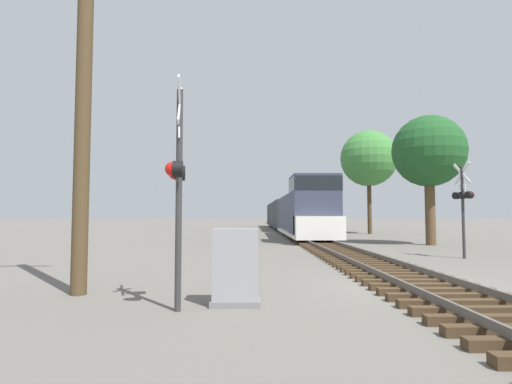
{
  "coord_description": "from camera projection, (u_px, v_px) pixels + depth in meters",
  "views": [
    {
      "loc": [
        -4.1,
        -9.8,
        1.77
      ],
      "look_at": [
        -3.92,
        4.48,
        2.61
      ],
      "focal_mm": 28.0,
      "sensor_mm": 36.0,
      "label": 1
    }
  ],
  "objects": [
    {
      "name": "ground_plane",
      "position": [
        419.0,
        288.0,
        9.73
      ],
      "size": [
        400.0,
        400.0,
        0.0
      ],
      "primitive_type": "plane",
      "color": "#666059"
    },
    {
      "name": "rail_track_bed",
      "position": [
        419.0,
        282.0,
        9.74
      ],
      "size": [
        2.6,
        160.0,
        0.31
      ],
      "color": "#42301E",
      "rests_on": "ground"
    },
    {
      "name": "freight_train",
      "position": [
        288.0,
        215.0,
        44.06
      ],
      "size": [
        2.99,
        43.53,
        4.35
      ],
      "color": "#33384C",
      "rests_on": "ground"
    },
    {
      "name": "crossing_signal_near",
      "position": [
        178.0,
        179.0,
        7.51
      ],
      "size": [
        0.41,
        1.01,
        4.33
      ],
      "rotation": [
        0.0,
        0.0,
        -1.46
      ],
      "color": "#333333",
      "rests_on": "ground"
    },
    {
      "name": "crossing_signal_far",
      "position": [
        463.0,
        200.0,
        16.52
      ],
      "size": [
        0.53,
        1.01,
        3.96
      ],
      "rotation": [
        0.0,
        0.0,
        1.83
      ],
      "color": "#333333",
      "rests_on": "ground"
    },
    {
      "name": "relay_cabinet",
      "position": [
        235.0,
        268.0,
        7.86
      ],
      "size": [
        0.98,
        0.55,
        1.51
      ],
      "color": "slate",
      "rests_on": "ground"
    },
    {
      "name": "utility_pole",
      "position": [
        84.0,
        74.0,
        9.19
      ],
      "size": [
        1.8,
        0.35,
        9.87
      ],
      "color": "#4C3A23",
      "rests_on": "ground"
    },
    {
      "name": "tree_far_right",
      "position": [
        429.0,
        152.0,
        24.01
      ],
      "size": [
        4.3,
        4.3,
        7.79
      ],
      "color": "brown",
      "rests_on": "ground"
    },
    {
      "name": "tree_mid_background",
      "position": [
        369.0,
        159.0,
        38.57
      ],
      "size": [
        5.4,
        5.4,
        9.98
      ],
      "color": "#473521",
      "rests_on": "ground"
    }
  ]
}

